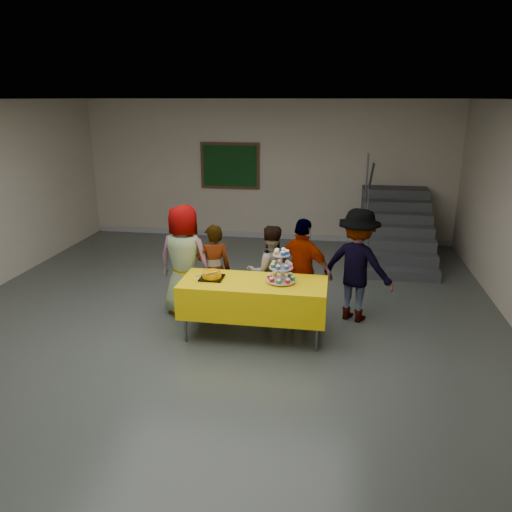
{
  "coord_description": "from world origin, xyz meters",
  "views": [
    {
      "loc": [
        1.53,
        -5.74,
        3.02
      ],
      "look_at": [
        0.53,
        0.37,
        1.05
      ],
      "focal_mm": 35.0,
      "sensor_mm": 36.0,
      "label": 1
    }
  ],
  "objects_px": {
    "bear_cake": "(212,274)",
    "noticeboard": "(230,166)",
    "cupcake_stand": "(281,269)",
    "schoolchild_e": "(357,265)",
    "schoolchild_c": "(270,272)",
    "staircase": "(395,232)",
    "bake_table": "(253,297)",
    "schoolchild_a": "(184,260)",
    "schoolchild_b": "(214,270)",
    "schoolchild_d": "(303,272)"
  },
  "relations": [
    {
      "from": "schoolchild_e",
      "to": "staircase",
      "type": "xyz_separation_m",
      "value": [
        0.84,
        3.18,
        -0.31
      ]
    },
    {
      "from": "bear_cake",
      "to": "noticeboard",
      "type": "height_order",
      "value": "noticeboard"
    },
    {
      "from": "schoolchild_d",
      "to": "staircase",
      "type": "relative_size",
      "value": 0.62
    },
    {
      "from": "schoolchild_b",
      "to": "staircase",
      "type": "xyz_separation_m",
      "value": [
        2.85,
        3.33,
        -0.18
      ]
    },
    {
      "from": "schoolchild_a",
      "to": "schoolchild_d",
      "type": "relative_size",
      "value": 1.08
    },
    {
      "from": "schoolchild_c",
      "to": "schoolchild_d",
      "type": "height_order",
      "value": "schoolchild_d"
    },
    {
      "from": "schoolchild_d",
      "to": "noticeboard",
      "type": "distance_m",
      "value": 4.74
    },
    {
      "from": "schoolchild_c",
      "to": "staircase",
      "type": "relative_size",
      "value": 0.56
    },
    {
      "from": "schoolchild_a",
      "to": "staircase",
      "type": "xyz_separation_m",
      "value": [
        3.27,
        3.37,
        -0.32
      ]
    },
    {
      "from": "bear_cake",
      "to": "noticeboard",
      "type": "distance_m",
      "value": 4.9
    },
    {
      "from": "bake_table",
      "to": "schoolchild_b",
      "type": "height_order",
      "value": "schoolchild_b"
    },
    {
      "from": "schoolchild_a",
      "to": "schoolchild_d",
      "type": "bearing_deg",
      "value": -171.28
    },
    {
      "from": "cupcake_stand",
      "to": "bear_cake",
      "type": "xyz_separation_m",
      "value": [
        -0.9,
        -0.01,
        -0.12
      ]
    },
    {
      "from": "schoolchild_b",
      "to": "noticeboard",
      "type": "bearing_deg",
      "value": -100.79
    },
    {
      "from": "schoolchild_b",
      "to": "staircase",
      "type": "bearing_deg",
      "value": -150.2
    },
    {
      "from": "bake_table",
      "to": "bear_cake",
      "type": "xyz_separation_m",
      "value": [
        -0.55,
        0.02,
        0.27
      ]
    },
    {
      "from": "bake_table",
      "to": "schoolchild_d",
      "type": "relative_size",
      "value": 1.26
    },
    {
      "from": "schoolchild_b",
      "to": "schoolchild_a",
      "type": "bearing_deg",
      "value": -14.78
    },
    {
      "from": "schoolchild_d",
      "to": "noticeboard",
      "type": "bearing_deg",
      "value": -43.31
    },
    {
      "from": "noticeboard",
      "to": "bear_cake",
      "type": "bearing_deg",
      "value": -80.74
    },
    {
      "from": "cupcake_stand",
      "to": "schoolchild_a",
      "type": "distance_m",
      "value": 1.56
    },
    {
      "from": "schoolchild_b",
      "to": "staircase",
      "type": "distance_m",
      "value": 4.39
    },
    {
      "from": "bake_table",
      "to": "noticeboard",
      "type": "distance_m",
      "value": 5.08
    },
    {
      "from": "cupcake_stand",
      "to": "noticeboard",
      "type": "relative_size",
      "value": 0.34
    },
    {
      "from": "schoolchild_c",
      "to": "schoolchild_b",
      "type": "bearing_deg",
      "value": -16.11
    },
    {
      "from": "schoolchild_a",
      "to": "cupcake_stand",
      "type": "bearing_deg",
      "value": 168.96
    },
    {
      "from": "bake_table",
      "to": "schoolchild_e",
      "type": "height_order",
      "value": "schoolchild_e"
    },
    {
      "from": "staircase",
      "to": "bear_cake",
      "type": "bearing_deg",
      "value": -124.69
    },
    {
      "from": "bake_table",
      "to": "schoolchild_a",
      "type": "distance_m",
      "value": 1.27
    },
    {
      "from": "bear_cake",
      "to": "bake_table",
      "type": "bearing_deg",
      "value": -2.1
    },
    {
      "from": "bake_table",
      "to": "staircase",
      "type": "height_order",
      "value": "staircase"
    },
    {
      "from": "bear_cake",
      "to": "schoolchild_c",
      "type": "bearing_deg",
      "value": 43.49
    },
    {
      "from": "noticeboard",
      "to": "schoolchild_a",
      "type": "bearing_deg",
      "value": -86.87
    },
    {
      "from": "bear_cake",
      "to": "schoolchild_e",
      "type": "distance_m",
      "value": 2.03
    },
    {
      "from": "staircase",
      "to": "noticeboard",
      "type": "distance_m",
      "value": 3.77
    },
    {
      "from": "bear_cake",
      "to": "staircase",
      "type": "bearing_deg",
      "value": 55.31
    },
    {
      "from": "schoolchild_d",
      "to": "noticeboard",
      "type": "height_order",
      "value": "noticeboard"
    },
    {
      "from": "cupcake_stand",
      "to": "noticeboard",
      "type": "distance_m",
      "value": 5.09
    },
    {
      "from": "schoolchild_c",
      "to": "schoolchild_d",
      "type": "bearing_deg",
      "value": 147.79
    },
    {
      "from": "bear_cake",
      "to": "schoolchild_c",
      "type": "distance_m",
      "value": 0.94
    },
    {
      "from": "staircase",
      "to": "cupcake_stand",
      "type": "bearing_deg",
      "value": -114.86
    },
    {
      "from": "schoolchild_a",
      "to": "schoolchild_b",
      "type": "height_order",
      "value": "schoolchild_a"
    },
    {
      "from": "schoolchild_d",
      "to": "cupcake_stand",
      "type": "bearing_deg",
      "value": 87.56
    },
    {
      "from": "schoolchild_d",
      "to": "bake_table",
      "type": "bearing_deg",
      "value": 65.18
    },
    {
      "from": "schoolchild_c",
      "to": "noticeboard",
      "type": "height_order",
      "value": "noticeboard"
    },
    {
      "from": "schoolchild_b",
      "to": "staircase",
      "type": "relative_size",
      "value": 0.56
    },
    {
      "from": "bake_table",
      "to": "bear_cake",
      "type": "distance_m",
      "value": 0.62
    },
    {
      "from": "schoolchild_a",
      "to": "schoolchild_e",
      "type": "bearing_deg",
      "value": -165.48
    },
    {
      "from": "cupcake_stand",
      "to": "schoolchild_e",
      "type": "xyz_separation_m",
      "value": [
        0.98,
        0.75,
        -0.15
      ]
    },
    {
      "from": "bear_cake",
      "to": "schoolchild_a",
      "type": "xyz_separation_m",
      "value": [
        -0.55,
        0.57,
        -0.02
      ]
    }
  ]
}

